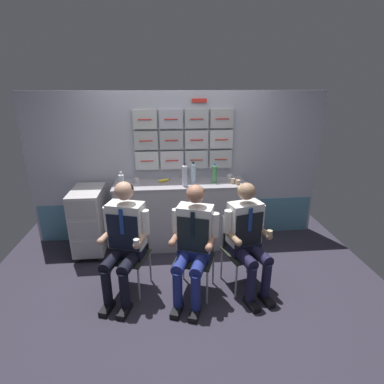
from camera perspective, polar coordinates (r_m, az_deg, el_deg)
name	(u,v)px	position (r m, az deg, el deg)	size (l,w,h in m)	color
ground	(185,292)	(3.59, -1.26, -18.72)	(4.80, 4.80, 0.04)	#2F2B38
galley_bulkhead	(179,168)	(4.33, -2.56, 4.64)	(4.20, 0.14, 2.15)	#B1B4C3
galley_counter	(181,214)	(4.27, -2.22, -4.25)	(1.82, 0.53, 0.95)	#AFA9B3
service_trolley	(90,219)	(4.29, -19.06, -5.01)	(0.40, 0.65, 0.92)	black
folding_chair_left	(131,245)	(3.48, -11.58, -9.99)	(0.50, 0.50, 0.83)	#A8AAAF
crew_member_left	(124,236)	(3.26, -12.90, -8.22)	(0.54, 0.70, 1.29)	black
folding_chair_right	(197,247)	(3.37, 0.90, -10.58)	(0.51, 0.51, 0.83)	#A8AAAF
crew_member_right	(193,239)	(3.14, 0.25, -9.02)	(0.55, 0.69, 1.27)	black
folding_chair_by_counter	(240,242)	(3.52, 9.14, -9.45)	(0.49, 0.49, 0.83)	#A8AAAF
crew_member_by_counter	(248,234)	(3.32, 10.69, -8.02)	(0.52, 0.67, 1.25)	black
water_bottle_short	(121,181)	(3.94, -13.43, 2.11)	(0.07, 0.07, 0.22)	silver
water_bottle_clear	(215,173)	(4.08, 4.36, 3.59)	(0.07, 0.07, 0.27)	#469656
water_bottle_tall	(185,175)	(3.92, -1.44, 3.26)	(0.07, 0.07, 0.31)	silver
sparkling_bottle_green	(193,173)	(4.07, 0.21, 3.72)	(0.07, 0.07, 0.29)	silver
paper_cup_tan	(230,176)	(4.32, 7.28, 3.03)	(0.07, 0.07, 0.06)	white
coffee_cup_white	(233,181)	(4.10, 7.83, 2.18)	(0.07, 0.07, 0.07)	tan
paper_cup_blue	(137,180)	(4.16, -10.59, 2.22)	(0.06, 0.06, 0.06)	silver
coffee_cup_spare	(238,182)	(4.06, 8.83, 1.90)	(0.06, 0.06, 0.06)	tan
snack_banana	(164,180)	(4.15, -5.44, 2.25)	(0.17, 0.10, 0.04)	yellow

